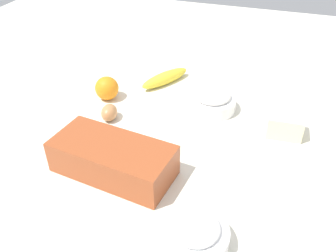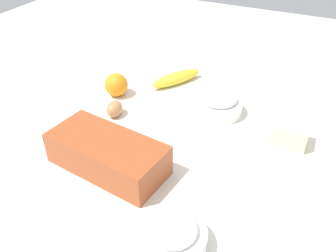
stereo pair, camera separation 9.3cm
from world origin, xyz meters
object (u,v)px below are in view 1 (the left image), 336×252
Objects in this scene: sugar_bowl at (195,234)px; orange_fruit at (107,88)px; banana at (165,78)px; egg_near_butter at (109,113)px; loaf_pan at (113,158)px; flour_bowl at (212,100)px; butter_block at (285,126)px.

orange_fruit is (0.40, -0.43, 0.01)m from sugar_bowl.
egg_near_butter reaches higher than banana.
loaf_pan reaches higher than banana.
egg_near_butter is (0.08, 0.25, 0.00)m from banana.
orange_fruit reaches higher than flour_bowl.
orange_fruit reaches higher than butter_block.
loaf_pan is 0.34m from orange_fruit.
loaf_pan reaches higher than butter_block.
loaf_pan is 2.12× the size of flour_bowl.
banana is 0.43m from butter_block.
sugar_bowl reaches higher than egg_near_butter.
loaf_pan reaches higher than flour_bowl.
banana is 0.20m from orange_fruit.
flour_bowl is 0.73× the size of banana.
sugar_bowl is at bearing 156.92° from loaf_pan.
butter_block is at bearing 156.70° from banana.
egg_near_butter is (0.11, -0.20, -0.02)m from loaf_pan.
sugar_bowl is 0.48m from egg_near_butter.
orange_fruit is at bearing -53.64° from loaf_pan.
loaf_pan reaches higher than orange_fruit.
butter_block is (-0.21, 0.06, -0.00)m from flour_bowl.
loaf_pan is at bearing 37.17° from butter_block.
butter_block is at bearing -108.00° from sugar_bowl.
egg_near_butter is at bearing 119.21° from orange_fruit.
butter_block is at bearing 163.61° from flour_bowl.
banana is at bearing -107.69° from egg_near_butter.
flour_bowl reaches higher than banana.
flour_bowl is 0.30m from egg_near_butter.
orange_fruit is at bearing -47.47° from sugar_bowl.
orange_fruit reaches higher than sugar_bowl.
banana is 2.11× the size of butter_block.
butter_block reaches higher than banana.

